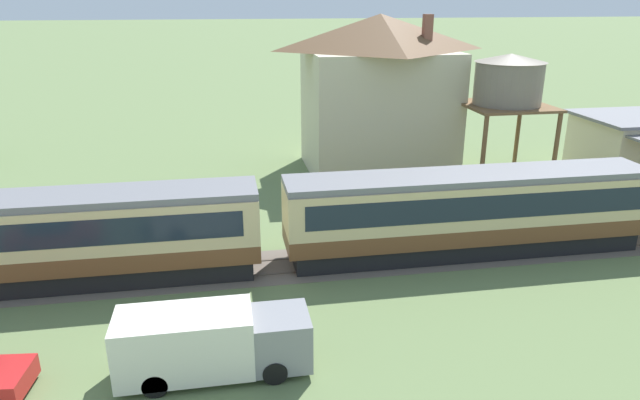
# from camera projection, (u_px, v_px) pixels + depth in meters

# --- Properties ---
(ground_plane) EXTENTS (600.00, 600.00, 0.00)m
(ground_plane) POSITION_uv_depth(u_px,v_px,m) (374.00, 252.00, 27.56)
(ground_plane) COLOR #607547
(passenger_train) EXTENTS (73.22, 2.88, 4.01)m
(passenger_train) POSITION_uv_depth(u_px,v_px,m) (278.00, 222.00, 25.36)
(passenger_train) COLOR brown
(passenger_train) RESTS_ON ground_plane
(railway_track) EXTENTS (111.96, 3.60, 0.04)m
(railway_track) POSITION_uv_depth(u_px,v_px,m) (198.00, 273.00, 25.52)
(railway_track) COLOR #665B51
(railway_track) RESTS_ON ground_plane
(station_house_brown_roof) EXTENTS (10.35, 8.57, 10.61)m
(station_house_brown_roof) POSITION_uv_depth(u_px,v_px,m) (378.00, 93.00, 38.93)
(station_house_brown_roof) COLOR beige
(station_house_brown_roof) RESTS_ON ground_plane
(water_tower) EXTENTS (5.20, 5.20, 8.39)m
(water_tower) POSITION_uv_depth(u_px,v_px,m) (508.00, 83.00, 35.20)
(water_tower) COLOR brown
(water_tower) RESTS_ON ground_plane
(delivery_truck_grey) EXTENTS (6.20, 2.00, 2.27)m
(delivery_truck_grey) POSITION_uv_depth(u_px,v_px,m) (211.00, 342.00, 18.35)
(delivery_truck_grey) COLOR gray
(delivery_truck_grey) RESTS_ON ground_plane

